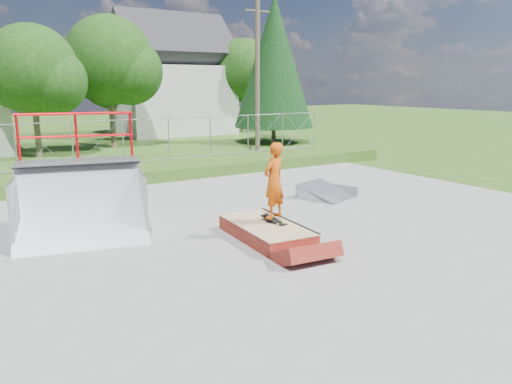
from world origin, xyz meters
TOP-DOWN VIEW (x-y plane):
  - ground at (0.00, 0.00)m, footprint 120.00×120.00m
  - concrete_pad at (0.00, 0.00)m, footprint 20.00×16.00m
  - grass_berm at (0.00, 9.50)m, footprint 24.00×3.00m
  - grind_box at (0.04, 0.13)m, footprint 1.55×2.82m
  - quarter_pipe at (-3.64, 2.71)m, footprint 3.50×3.16m
  - flat_bank_ramp at (4.25, 2.74)m, footprint 1.90×1.97m
  - skateboard at (0.27, 0.13)m, footprint 0.31×0.82m
  - skater at (0.27, 0.13)m, footprint 0.78×0.64m
  - chain_link_fence at (0.00, 10.50)m, footprint 20.00×0.06m
  - gable_house at (9.00, 26.00)m, footprint 8.40×6.08m
  - utility_pole at (7.50, 12.00)m, footprint 0.24×0.24m
  - tree_left_near at (-1.75, 17.83)m, footprint 4.76×4.48m
  - tree_center at (2.78, 19.81)m, footprint 5.44×5.12m
  - tree_right_far at (14.27, 23.82)m, footprint 5.10×4.80m
  - tree_back_mid at (5.21, 27.86)m, footprint 4.08×3.84m
  - conifer_tree at (12.00, 17.00)m, footprint 5.04×5.04m

SIDE VIEW (x-z plane):
  - ground at x=0.00m, z-range 0.00..0.00m
  - concrete_pad at x=0.00m, z-range 0.00..0.04m
  - grind_box at x=0.04m, z-range 0.00..0.40m
  - flat_bank_ramp at x=4.25m, z-range 0.00..0.46m
  - grass_berm at x=0.00m, z-range 0.00..0.50m
  - skateboard at x=0.27m, z-range 0.38..0.51m
  - skater at x=0.27m, z-range 0.45..2.29m
  - chain_link_fence at x=0.00m, z-range 0.50..2.30m
  - quarter_pipe at x=-3.64m, z-range 0.00..2.98m
  - tree_back_mid at x=5.21m, z-range 0.78..6.48m
  - gable_house at x=9.00m, z-range -0.63..8.31m
  - utility_pole at x=7.50m, z-range 0.00..8.00m
  - tree_left_near at x=-1.75m, z-range 0.91..7.56m
  - tree_right_far at x=14.27m, z-range 0.98..8.10m
  - tree_center at x=2.78m, z-range 1.05..8.65m
  - conifer_tree at x=12.00m, z-range 0.50..9.60m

